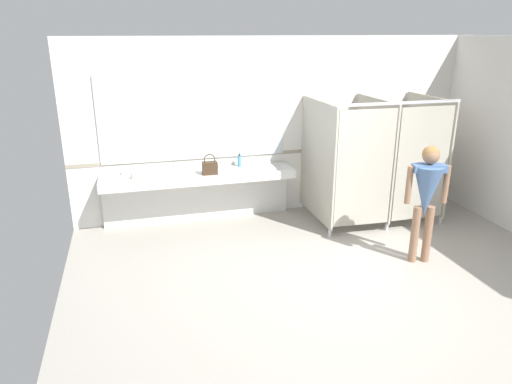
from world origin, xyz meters
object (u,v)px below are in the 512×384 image
object	(u,v)px
person_standing	(427,191)
paper_cup	(133,176)
handbag	(210,167)
soap_dispenser	(240,161)

from	to	relation	value
person_standing	paper_cup	xyz separation A→B (m)	(-3.74, 1.99, -0.09)
handbag	person_standing	bearing A→B (deg)	-37.31
handbag	soap_dispenser	world-z (taller)	handbag
person_standing	soap_dispenser	bearing A→B (deg)	131.61
person_standing	soap_dispenser	xyz separation A→B (m)	(-2.01, 2.26, -0.05)
soap_dispenser	handbag	bearing A→B (deg)	-150.79
soap_dispenser	person_standing	bearing A→B (deg)	-48.39
person_standing	paper_cup	bearing A→B (deg)	151.91
handbag	paper_cup	world-z (taller)	handbag
soap_dispenser	paper_cup	distance (m)	1.75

